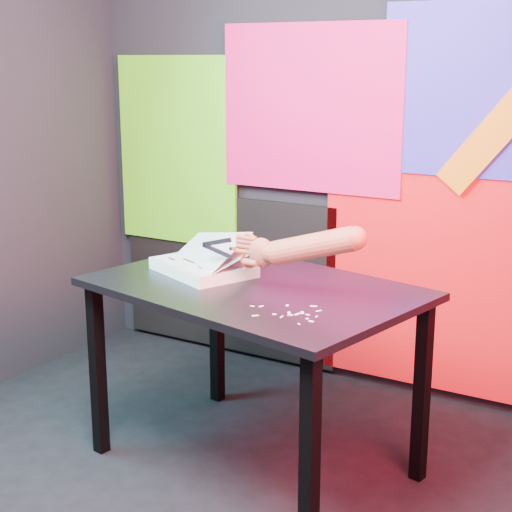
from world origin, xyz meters
The scene contains 7 objects.
room centered at (0.00, 0.00, 1.35)m, with size 3.01×3.01×2.71m.
backdrop centered at (0.06, 1.46, 0.96)m, with size 2.88×0.05×2.08m.
work_table centered at (0.01, 0.48, 0.66)m, with size 1.34×1.03×0.75m.
printout_stack centered at (-0.25, 0.53, 0.78)m, with size 0.46×0.41×0.20m.
scissors centered at (0.00, 0.43, 0.89)m, with size 0.24×0.02×0.14m.
hand_forearm centered at (0.25, 0.44, 0.94)m, with size 0.50×0.09×0.19m.
paper_clippings centered at (0.30, 0.25, 0.75)m, with size 0.27×0.21×0.00m.
Camera 1 is at (1.47, -1.97, 1.58)m, focal length 55.00 mm.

